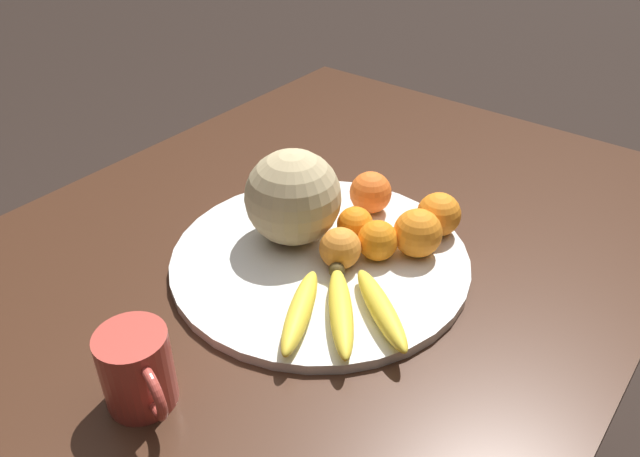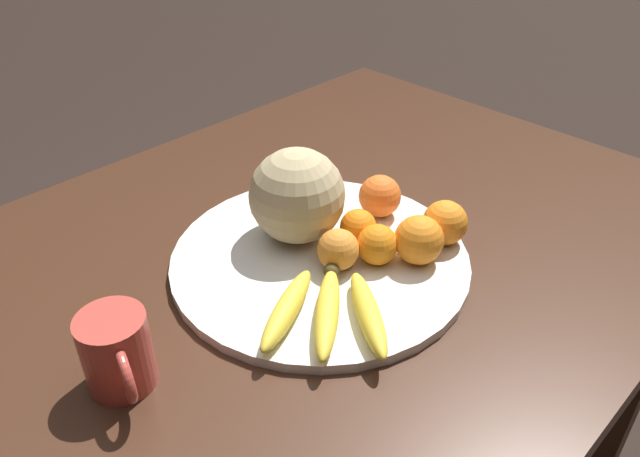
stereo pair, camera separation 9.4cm
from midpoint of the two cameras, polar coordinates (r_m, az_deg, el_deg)
name	(u,v)px [view 2 (the right image)]	position (r m, az deg, el deg)	size (l,w,h in m)	color
kitchen_table	(323,291)	(1.09, 2.78, -5.79)	(1.32, 0.98, 0.77)	#3D2316
fruit_bowl	(320,259)	(0.97, 2.76, -2.88)	(0.46, 0.46, 0.02)	white
melon	(297,196)	(0.97, 0.66, 2.93)	(0.15, 0.15, 0.15)	tan
banana_bunch	(327,310)	(0.84, 3.90, -7.60)	(0.22, 0.21, 0.03)	#473819
orange_front_left	(419,240)	(0.95, 11.83, -1.13)	(0.08, 0.08, 0.08)	orange
orange_front_right	(377,245)	(0.94, 8.11, -1.56)	(0.06, 0.06, 0.06)	orange
orange_mid_center	(380,196)	(1.05, 8.04, 2.88)	(0.07, 0.07, 0.07)	orange
orange_back_left	(358,227)	(0.98, 6.24, 0.03)	(0.06, 0.06, 0.06)	orange
orange_back_right	(338,250)	(0.93, 4.57, -2.04)	(0.06, 0.06, 0.06)	orange
orange_top_small	(445,223)	(1.00, 13.98, 0.43)	(0.07, 0.07, 0.07)	orange
ceramic_mug	(117,353)	(0.78, -14.77, -11.09)	(0.08, 0.12, 0.10)	#B74238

